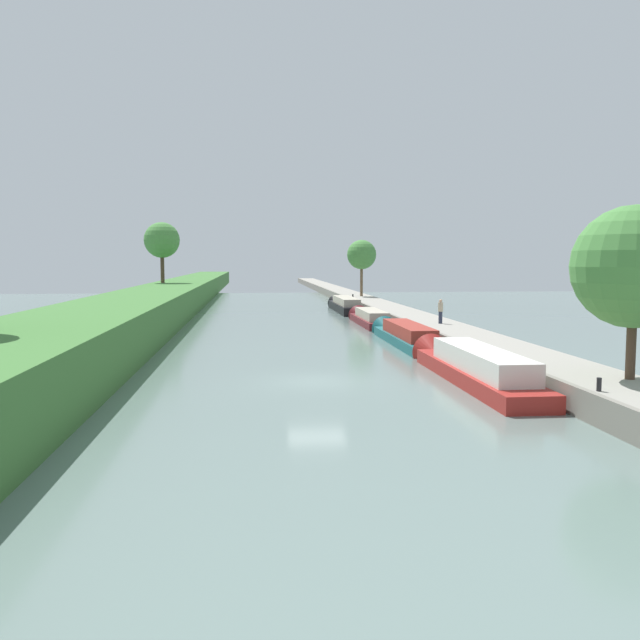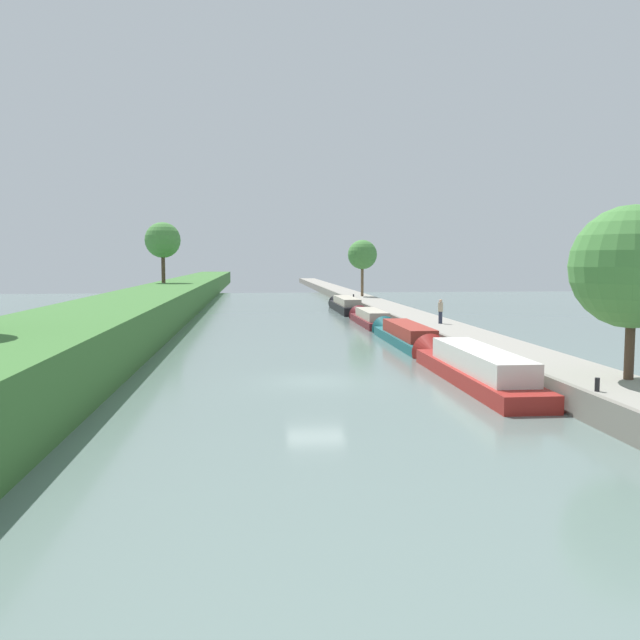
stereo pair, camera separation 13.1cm
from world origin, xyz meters
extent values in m
plane|color=slate|center=(0.00, 0.00, 0.00)|extent=(160.00, 160.00, 0.00)
cube|color=#3D7033|center=(-11.53, 0.00, 1.30)|extent=(6.58, 260.00, 2.59)
cube|color=gray|center=(9.92, 0.00, 0.49)|extent=(3.35, 260.00, 0.97)
cube|color=gray|center=(8.12, 0.00, 0.51)|extent=(0.25, 260.00, 1.02)
cube|color=maroon|center=(6.77, -1.07, 0.33)|extent=(2.11, 12.22, 0.66)
cube|color=silver|center=(6.77, -1.69, 1.11)|extent=(1.73, 8.55, 0.90)
cone|color=maroon|center=(6.77, 5.67, 0.33)|extent=(2.01, 1.27, 2.01)
cube|color=#195B60|center=(6.81, 12.23, 0.28)|extent=(1.97, 11.55, 0.57)
cube|color=maroon|center=(6.81, 11.65, 0.95)|extent=(1.62, 8.09, 0.77)
cone|color=#195B60|center=(6.81, 18.59, 0.28)|extent=(1.87, 1.18, 1.87)
cube|color=maroon|center=(6.81, 24.99, 0.28)|extent=(1.94, 10.00, 0.56)
cube|color=#B2A893|center=(6.81, 24.49, 0.91)|extent=(1.59, 7.00, 0.70)
cone|color=maroon|center=(6.81, 30.57, 0.28)|extent=(1.85, 1.17, 1.85)
cube|color=black|center=(6.70, 39.19, 0.40)|extent=(2.00, 12.64, 0.80)
cube|color=#B2A893|center=(6.70, 38.56, 1.15)|extent=(1.64, 8.85, 0.71)
cone|color=black|center=(6.70, 46.11, 0.40)|extent=(1.90, 1.20, 1.90)
cylinder|color=#4C3828|center=(10.81, -5.95, 2.40)|extent=(0.34, 0.34, 2.84)
sphere|color=#47843D|center=(10.81, -5.95, 5.03)|extent=(4.41, 4.41, 4.41)
cylinder|color=brown|center=(10.18, 50.14, 2.97)|extent=(0.33, 0.33, 4.00)
sphere|color=#47843D|center=(10.18, 50.14, 5.93)|extent=(3.48, 3.48, 3.48)
cylinder|color=#4C3828|center=(-13.32, 51.84, 4.53)|extent=(0.45, 0.45, 3.89)
sphere|color=#47843D|center=(-13.32, 51.84, 7.63)|extent=(4.18, 4.18, 4.18)
cylinder|color=#282D42|center=(9.93, 15.51, 1.38)|extent=(0.26, 0.26, 0.82)
cylinder|color=tan|center=(9.93, 15.51, 2.10)|extent=(0.34, 0.34, 0.62)
sphere|color=tan|center=(9.93, 15.51, 2.52)|extent=(0.22, 0.22, 0.22)
cylinder|color=black|center=(8.54, -7.97, 1.20)|extent=(0.16, 0.16, 0.45)
cylinder|color=black|center=(8.54, 46.13, 1.20)|extent=(0.16, 0.16, 0.45)
camera|label=1|loc=(-2.75, -28.53, 5.26)|focal=37.46mm
camera|label=2|loc=(-2.62, -28.55, 5.26)|focal=37.46mm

